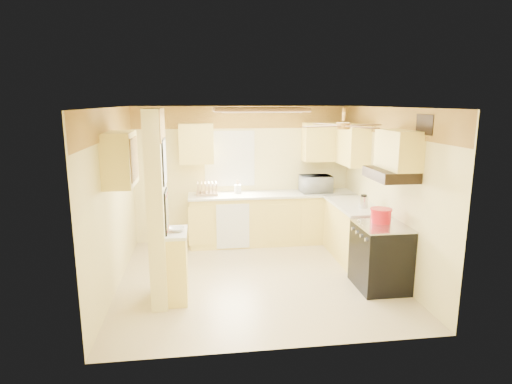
{
  "coord_description": "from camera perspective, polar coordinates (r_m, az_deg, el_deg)",
  "views": [
    {
      "loc": [
        -0.81,
        -5.93,
        2.58
      ],
      "look_at": [
        0.03,
        0.35,
        1.24
      ],
      "focal_mm": 30.0,
      "sensor_mm": 36.0,
      "label": 1
    }
  ],
  "objects": [
    {
      "name": "lower_cabinets_right",
      "position": [
        7.31,
        12.85,
        -5.28
      ],
      "size": [
        0.6,
        1.4,
        0.9
      ],
      "primitive_type": "cube",
      "color": "#FDDD64",
      "rests_on": "floor"
    },
    {
      "name": "floor",
      "position": [
        6.51,
        0.12,
        -11.36
      ],
      "size": [
        4.0,
        4.0,
        0.0
      ],
      "primitive_type": "plane",
      "color": "#CBB68D",
      "rests_on": "ground"
    },
    {
      "name": "countertop_back",
      "position": [
        7.81,
        2.18,
        -0.31
      ],
      "size": [
        3.04,
        0.64,
        0.04
      ],
      "primitive_type": "cube",
      "color": "silver",
      "rests_on": "lower_cabinets_back"
    },
    {
      "name": "microwave",
      "position": [
        7.95,
        7.97,
        1.09
      ],
      "size": [
        0.57,
        0.39,
        0.31
      ],
      "primitive_type": "imported",
      "rotation": [
        0.0,
        0.0,
        3.15
      ],
      "color": "white",
      "rests_on": "countertop_back"
    },
    {
      "name": "upper_cab_right",
      "position": [
        7.68,
        12.52,
        6.24
      ],
      "size": [
        0.35,
        1.0,
        0.7
      ],
      "primitive_type": "cube",
      "color": "#FDDD64",
      "rests_on": "wall_right"
    },
    {
      "name": "ceiling_light_panel",
      "position": [
        6.49,
        0.41,
        10.88
      ],
      "size": [
        1.35,
        0.95,
        0.06
      ],
      "color": "brown",
      "rests_on": "ceiling"
    },
    {
      "name": "upper_cab_over_stove",
      "position": [
        6.02,
        18.43,
        5.36
      ],
      "size": [
        0.35,
        0.76,
        0.52
      ],
      "primitive_type": "cube",
      "color": "#FDDD64",
      "rests_on": "wall_right"
    },
    {
      "name": "partition_ledge",
      "position": [
        5.79,
        -10.43,
        -9.81
      ],
      "size": [
        0.25,
        0.55,
        0.9
      ],
      "primitive_type": "cube",
      "color": "#FDDD64",
      "rests_on": "floor"
    },
    {
      "name": "wall_left",
      "position": [
        6.19,
        -18.55,
        -1.06
      ],
      "size": [
        0.0,
        3.8,
        3.8
      ],
      "primitive_type": "plane",
      "rotation": [
        1.57,
        0.0,
        1.57
      ],
      "color": "#F3E294",
      "rests_on": "floor"
    },
    {
      "name": "stove",
      "position": [
        6.29,
        16.25,
        -8.22
      ],
      "size": [
        0.68,
        0.77,
        0.92
      ],
      "color": "black",
      "rests_on": "floor"
    },
    {
      "name": "bowl",
      "position": [
        5.63,
        -10.47,
        -4.91
      ],
      "size": [
        0.21,
        0.21,
        0.05
      ],
      "primitive_type": "imported",
      "rotation": [
        0.0,
        0.0,
        -0.02
      ],
      "color": "white",
      "rests_on": "ledge_top"
    },
    {
      "name": "ledge_top",
      "position": [
        5.64,
        -10.61,
        -5.36
      ],
      "size": [
        0.28,
        0.58,
        0.04
      ],
      "primitive_type": "cube",
      "color": "silver",
      "rests_on": "partition_ledge"
    },
    {
      "name": "upper_cab_back_right",
      "position": [
        8.04,
        9.51,
        6.6
      ],
      "size": [
        0.9,
        0.35,
        0.7
      ],
      "primitive_type": "cube",
      "color": "#FDDD64",
      "rests_on": "wall_back"
    },
    {
      "name": "utensil_crock",
      "position": [
        7.8,
        -2.45,
        0.43
      ],
      "size": [
        0.12,
        0.12,
        0.25
      ],
      "color": "white",
      "rests_on": "countertop_back"
    },
    {
      "name": "ceiling",
      "position": [
        5.98,
        0.13,
        11.21
      ],
      "size": [
        4.0,
        4.0,
        0.0
      ],
      "primitive_type": "plane",
      "rotation": [
        3.14,
        0.0,
        0.0
      ],
      "color": "white",
      "rests_on": "wall_back"
    },
    {
      "name": "wallpaper_border",
      "position": [
        7.85,
        -1.76,
        9.93
      ],
      "size": [
        4.0,
        0.02,
        0.4
      ],
      "primitive_type": "cube",
      "color": "gold",
      "rests_on": "wall_back"
    },
    {
      "name": "upper_cab_back_left",
      "position": [
        7.69,
        -7.97,
        6.41
      ],
      "size": [
        0.6,
        0.35,
        0.7
      ],
      "primitive_type": "cube",
      "color": "#FDDD64",
      "rests_on": "wall_back"
    },
    {
      "name": "dishwasher_panel",
      "position": [
        7.55,
        -3.09,
        -4.59
      ],
      "size": [
        0.58,
        0.02,
        0.8
      ],
      "primitive_type": "cube",
      "color": "white",
      "rests_on": "lower_cabinets_back"
    },
    {
      "name": "poster_nashville",
      "position": [
        5.57,
        -11.83,
        -2.63
      ],
      "size": [
        0.02,
        0.42,
        0.57
      ],
      "color": "black",
      "rests_on": "partition_column"
    },
    {
      "name": "wall_back",
      "position": [
        7.98,
        -1.72,
        2.37
      ],
      "size": [
        4.0,
        0.0,
        4.0
      ],
      "primitive_type": "plane",
      "rotation": [
        1.57,
        0.0,
        0.0
      ],
      "color": "#F3E294",
      "rests_on": "floor"
    },
    {
      "name": "dutch_oven",
      "position": [
        6.25,
        16.32,
        -3.01
      ],
      "size": [
        0.3,
        0.3,
        0.2
      ],
      "color": "red",
      "rests_on": "stove"
    },
    {
      "name": "poster_menu",
      "position": [
        5.44,
        -12.12,
        4.0
      ],
      "size": [
        0.02,
        0.42,
        0.57
      ],
      "color": "black",
      "rests_on": "partition_column"
    },
    {
      "name": "partition_column",
      "position": [
        5.56,
        -13.0,
        -2.16
      ],
      "size": [
        0.2,
        0.7,
        2.5
      ],
      "primitive_type": "cube",
      "color": "#F3E294",
      "rests_on": "floor"
    },
    {
      "name": "wall_front",
      "position": [
        4.32,
        3.56,
        -5.98
      ],
      "size": [
        4.0,
        0.0,
        4.0
      ],
      "primitive_type": "plane",
      "rotation": [
        -1.57,
        0.0,
        0.0
      ],
      "color": "#F3E294",
      "rests_on": "floor"
    },
    {
      "name": "upper_cab_left_wall",
      "position": [
        5.81,
        -17.69,
        4.2
      ],
      "size": [
        0.35,
        0.75,
        0.7
      ],
      "primitive_type": "cube",
      "color": "#FDDD64",
      "rests_on": "wall_left"
    },
    {
      "name": "window",
      "position": [
        7.9,
        -3.54,
        4.46
      ],
      "size": [
        0.92,
        0.02,
        1.02
      ],
      "color": "white",
      "rests_on": "wall_back"
    },
    {
      "name": "kettle",
      "position": [
        6.93,
        14.16,
        -1.25
      ],
      "size": [
        0.14,
        0.14,
        0.21
      ],
      "color": "silver",
      "rests_on": "countertop_right"
    },
    {
      "name": "ceiling_fan",
      "position": [
        5.54,
        11.57,
        8.7
      ],
      "size": [
        1.15,
        1.15,
        0.26
      ],
      "color": "gold",
      "rests_on": "ceiling"
    },
    {
      "name": "vent_grate",
      "position": [
        5.76,
        21.59,
        8.36
      ],
      "size": [
        0.02,
        0.4,
        0.25
      ],
      "primitive_type": "cube",
      "color": "black",
      "rests_on": "wall_right"
    },
    {
      "name": "wall_right",
      "position": [
        6.69,
        17.35,
        -0.04
      ],
      "size": [
        0.0,
        3.8,
        3.8
      ],
      "primitive_type": "plane",
      "rotation": [
        1.57,
        0.0,
        -1.57
      ],
      "color": "#F3E294",
      "rests_on": "floor"
    },
    {
      "name": "countertop_right",
      "position": [
        7.18,
        12.94,
        -1.7
      ],
      "size": [
        0.64,
        1.44,
        0.04
      ],
      "primitive_type": "cube",
      "color": "silver",
      "rests_on": "lower_cabinets_right"
    },
    {
      "name": "lower_cabinets_back",
      "position": [
        7.93,
        2.14,
        -3.61
      ],
      "size": [
        3.0,
        0.6,
        0.9
      ],
      "primitive_type": "cube",
      "color": "#FDDD64",
      "rests_on": "floor"
    },
    {
      "name": "range_hood",
      "position": [
        6.03,
        17.5,
        2.26
      ],
      "size": [
        0.5,
        0.76,
        0.14
      ],
      "primitive_type": "cube",
      "color": "black",
      "rests_on": "upper_cab_over_stove"
    },
    {
      "name": "dish_rack",
      "position": [
        7.71,
        -6.56,
        0.22
      ],
      "size": [
        0.38,
        0.28,
        0.22
      ],
      "color": "tan",
      "rests_on": "countertop_back"
    }
  ]
}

